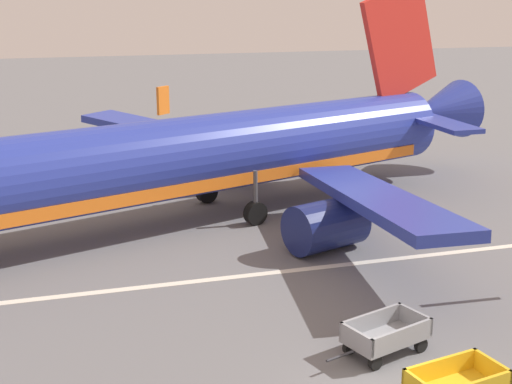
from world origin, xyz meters
The scene contains 3 objects.
apron_stripe centered at (0.00, 8.95, 0.01)m, with size 120.00×0.36×0.01m, color silver.
airplane centered at (-1.55, 16.52, 3.05)m, with size 36.66×29.81×11.34m.
baggage_cart_second_in_row centered at (0.84, 1.96, 0.60)m, with size 3.60×2.11×1.07m.
Camera 1 is at (-8.30, -15.44, 10.48)m, focal length 49.71 mm.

